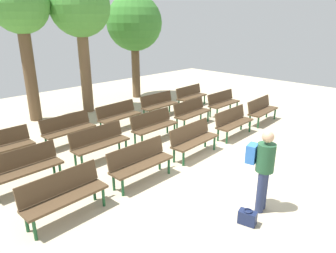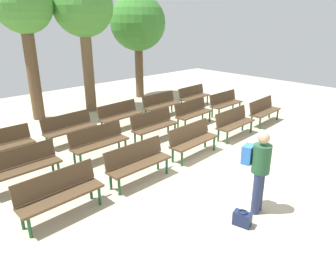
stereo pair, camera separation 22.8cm
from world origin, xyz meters
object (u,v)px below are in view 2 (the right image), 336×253
Objects in this scene: bench_r2_c2 at (120,114)px; visitor_with_backpack at (259,167)px; bench_r1_c3 at (193,111)px; bench_r0_c0 at (59,192)px; bench_r0_c4 at (264,110)px; bench_r2_c1 at (69,127)px; bench_r0_c1 at (138,160)px; bench_r1_c1 at (99,141)px; bench_r2_c3 at (161,103)px; tree_1 at (24,10)px; tree_0 at (138,24)px; tree_3 at (83,10)px; bench_r1_c0 at (23,165)px; bench_r0_c2 at (192,138)px; bench_r0_c3 at (234,121)px; bench_r2_c4 at (193,95)px; bench_r1_c2 at (154,124)px; handbag at (242,219)px; bench_r1_c4 at (225,102)px; bench_r2_c0 at (1,144)px.

bench_r2_c2 is 5.97m from visitor_with_backpack.
bench_r1_c3 and bench_r2_c2 have the same top height.
bench_r0_c0 is 0.99× the size of bench_r0_c4.
bench_r2_c1 is 5.91m from visitor_with_backpack.
visitor_with_backpack reaches higher than bench_r0_c1.
visitor_with_backpack reaches higher than bench_r1_c1.
bench_r2_c3 is (5.73, 3.47, 0.00)m from bench_r0_c0.
tree_0 is at bearing 1.54° from tree_1.
bench_r0_c4 is 0.31× the size of tree_3.
bench_r1_c0 is (-7.93, 1.38, 0.00)m from bench_r0_c4.
tree_0 is at bearing 60.15° from bench_r0_c2.
tree_0 is (7.15, 6.54, 2.89)m from bench_r0_c0.
bench_r0_c3 is (2.05, 0.07, 0.00)m from bench_r0_c2.
bench_r1_c1 is at bearing -137.51° from tree_0.
tree_3 is (0.42, 2.64, 3.42)m from bench_r2_c2.
bench_r2_c1 is 1.00× the size of bench_r2_c4.
tree_1 is at bearing 149.07° from bench_r2_c4.
bench_r2_c1 is at bearing 155.98° from bench_r1_c3.
bench_r1_c1 is (-5.92, 1.48, 0.00)m from bench_r0_c4.
tree_3 reaches higher than bench_r1_c3.
bench_r0_c3 and bench_r1_c3 have the same top height.
bench_r1_c2 is at bearing -116.11° from visitor_with_backpack.
bench_r0_c1 is 1.00× the size of bench_r1_c1.
bench_r0_c1 is 2.68m from handbag.
bench_r2_c2 is at bearing -110.91° from visitor_with_backpack.
bench_r0_c0 is 1.00× the size of bench_r1_c0.
bench_r1_c2 is at bearing -179.24° from bench_r1_c4.
bench_r0_c2 is 7.32m from tree_1.
visitor_with_backpack is (2.90, -4.13, 0.43)m from bench_r1_c0.
handbag is at bearing -107.99° from bench_r2_c2.
bench_r2_c0 is 0.32× the size of tree_1.
bench_r1_c0 and bench_r1_c3 have the same top height.
bench_r0_c4 is 1.00× the size of bench_r2_c1.
bench_r0_c1 is 1.00× the size of bench_r1_c2.
bench_r0_c2 is (1.96, 0.07, 0.00)m from bench_r0_c1.
bench_r0_c3 reaches higher than handbag.
bench_r0_c0 is at bearing -141.56° from bench_r2_c2.
bench_r0_c2 is 4.24m from bench_r1_c0.
bench_r0_c0 is 1.00× the size of bench_r1_c4.
bench_r0_c1 is at bearing -140.65° from bench_r1_c2.
bench_r0_c4 is at bearing -0.21° from bench_r0_c3.
bench_r0_c4 is at bearing -163.08° from visitor_with_backpack.
bench_r1_c1 is 0.98× the size of visitor_with_backpack.
bench_r0_c1 and bench_r2_c0 have the same top height.
bench_r0_c1 is at bearing -163.57° from bench_r1_c4.
bench_r0_c4 is at bearing 26.86° from handbag.
bench_r2_c3 is at bearing 16.37° from bench_r1_c0.
bench_r0_c1 is 0.34× the size of tree_0.
bench_r0_c3 is 7.07m from tree_0.
visitor_with_backpack reaches higher than bench_r0_c2.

